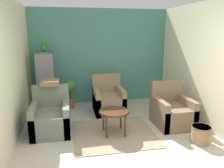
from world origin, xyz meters
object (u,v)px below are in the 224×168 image
armchair_left (51,118)px  birdcage (46,83)px  armchair_middle (108,100)px  potted_plant (70,89)px  coffee_table (114,113)px  parrot (44,47)px  wicker_basket (201,134)px  armchair_right (172,112)px

armchair_left → birdcage: size_ratio=0.60×
armchair_middle → potted_plant: size_ratio=1.18×
armchair_middle → coffee_table: bearing=-95.4°
parrot → wicker_basket: size_ratio=0.75×
armchair_left → wicker_basket: bearing=-20.3°
coffee_table → parrot: 2.49m
birdcage → parrot: (-0.00, 0.00, 0.91)m
wicker_basket → birdcage: bearing=141.7°
armchair_right → potted_plant: size_ratio=1.18×
wicker_basket → coffee_table: bearing=155.7°
parrot → potted_plant: (0.59, 0.09, -1.13)m
armchair_middle → potted_plant: (-0.96, 0.45, 0.23)m
armchair_left → birdcage: bearing=97.9°
armchair_left → armchair_middle: bearing=34.7°
parrot → armchair_left: bearing=-82.1°
birdcage → coffee_table: bearing=-49.0°
birdcage → wicker_basket: bearing=-38.3°
coffee_table → armchair_left: (-1.24, 0.34, -0.14)m
armchair_right → armchair_middle: 1.64m
parrot → potted_plant: parrot is taller
armchair_left → potted_plant: size_ratio=1.18×
armchair_left → parrot: size_ratio=3.51×
parrot → birdcage: bearing=-90.0°
armchair_right → wicker_basket: 0.89m
coffee_table → armchair_left: armchair_left is taller
armchair_left → parrot: 1.89m
coffee_table → birdcage: (-1.43, 1.64, 0.31)m
armchair_middle → parrot: parrot is taller
potted_plant → wicker_basket: bearing=-45.8°
armchair_middle → wicker_basket: armchair_middle is taller
armchair_right → wicker_basket: size_ratio=2.62×
coffee_table → parrot: parrot is taller
potted_plant → armchair_middle: bearing=-25.0°
coffee_table → parrot: bearing=131.0°
wicker_basket → armchair_middle: bearing=125.2°
birdcage → armchair_right: bearing=-27.6°
coffee_table → parrot: size_ratio=2.26×
coffee_table → armchair_left: size_ratio=0.65×
armchair_left → armchair_middle: same height
potted_plant → armchair_right: bearing=-35.2°
armchair_left → armchair_middle: 1.66m
armchair_right → coffee_table: bearing=-171.9°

